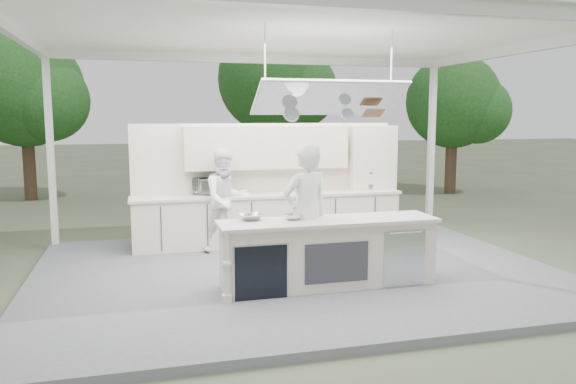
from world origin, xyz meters
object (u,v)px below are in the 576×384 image
object	(u,v)px
head_chef	(306,214)
sous_chef	(226,200)
back_counter	(269,218)
demo_island	(327,253)

from	to	relation	value
head_chef	sous_chef	distance (m)	2.39
back_counter	head_chef	xyz separation A→B (m)	(-0.07, -2.60, 0.52)
demo_island	back_counter	distance (m)	2.82
demo_island	back_counter	bearing A→B (deg)	93.63
demo_island	head_chef	world-z (taller)	head_chef
back_counter	demo_island	bearing A→B (deg)	-86.37
back_counter	head_chef	bearing A→B (deg)	-91.63
sous_chef	head_chef	bearing A→B (deg)	-86.54
head_chef	back_counter	bearing A→B (deg)	-108.03
demo_island	head_chef	size ratio (longest dim) A/B	1.55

